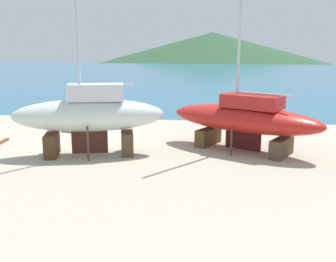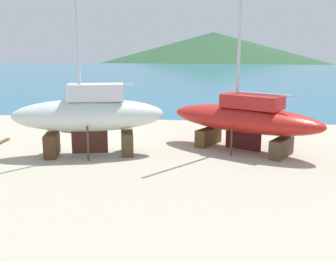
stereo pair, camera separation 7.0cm
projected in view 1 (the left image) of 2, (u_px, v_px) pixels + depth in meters
name	position (u px, v px, depth m)	size (l,w,h in m)	color
ground_plane	(72.00, 155.00, 24.18)	(48.01, 48.01, 0.00)	#B1A791
sea_water	(186.00, 76.00, 83.57)	(137.41, 99.00, 0.01)	#2A6788
headland_hill	(212.00, 59.00, 177.63)	(172.04, 172.04, 22.75)	#2A4E30
sailboat_mid_port	(244.00, 118.00, 24.74)	(10.12, 7.00, 15.66)	brown
sailboat_far_slipway	(89.00, 115.00, 23.66)	(9.16, 4.66, 14.20)	#4E321D
timber_short_skew	(77.00, 133.00, 29.87)	(2.81, 0.23, 0.10)	brown
timber_plank_near	(1.00, 142.00, 26.93)	(1.90, 0.24, 0.13)	brown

